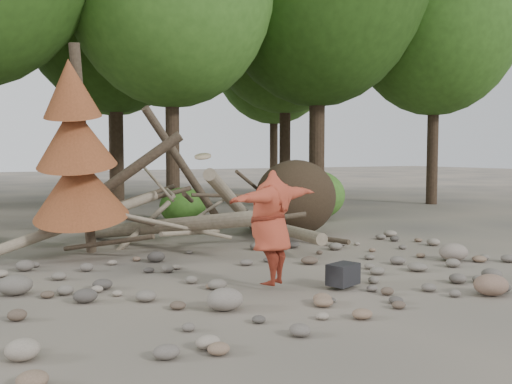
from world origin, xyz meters
name	(u,v)px	position (x,y,z in m)	size (l,w,h in m)	color
ground	(301,277)	(0.00, 0.00, 0.00)	(120.00, 120.00, 0.00)	#514C44
deadfall_pile	(278,200)	(2.02, 4.24, 0.95)	(8.55, 5.24, 3.30)	#332619
dead_conifer	(77,155)	(-3.12, 3.37, 2.11)	(2.06, 2.16, 4.35)	#4C3F30
bush_mid	(183,206)	(0.80, 7.80, 0.56)	(1.40, 1.40, 1.12)	#34641D
bush_right	(314,195)	(5.00, 7.00, 0.80)	(2.00, 2.00, 1.60)	#407624
frisbee_thrower	(271,227)	(-0.89, -0.51, 0.99)	(2.52, 1.52, 2.10)	#9C3723
backpack	(343,278)	(0.15, -1.01, 0.17)	(0.51, 0.34, 0.34)	black
cloth_green	(340,284)	(0.12, -0.98, 0.07)	(0.37, 0.31, 0.14)	#2E6227
cloth_orange	(346,277)	(0.54, -0.57, 0.06)	(0.31, 0.25, 0.11)	#A24B1B
boulder_front_left	(225,299)	(-2.06, -1.27, 0.15)	(0.51, 0.46, 0.31)	slate
boulder_front_right	(491,285)	(1.86, -2.44, 0.16)	(0.54, 0.49, 0.32)	#795C4C
boulder_mid_right	(453,252)	(3.51, -0.18, 0.18)	(0.59, 0.53, 0.35)	gray
boulder_mid_left	(15,285)	(-4.52, 1.01, 0.15)	(0.51, 0.46, 0.31)	#625B52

